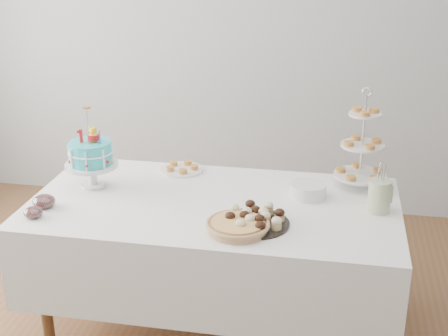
% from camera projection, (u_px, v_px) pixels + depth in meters
% --- Properties ---
extents(walls, '(5.04, 4.04, 2.70)m').
position_uv_depth(walls, '(199.00, 111.00, 2.77)').
color(walls, '#AAADB0').
rests_on(walls, floor).
extents(table, '(1.92, 1.02, 0.77)m').
position_uv_depth(table, '(214.00, 241.00, 3.34)').
color(table, white).
rests_on(table, floor).
extents(birthday_cake, '(0.29, 0.29, 0.45)m').
position_uv_depth(birthday_cake, '(92.00, 166.00, 3.41)').
color(birthday_cake, silver).
rests_on(birthday_cake, table).
extents(cupcake_tray, '(0.34, 0.34, 0.08)m').
position_uv_depth(cupcake_tray, '(255.00, 217.00, 3.00)').
color(cupcake_tray, black).
rests_on(cupcake_tray, table).
extents(pie, '(0.31, 0.31, 0.05)m').
position_uv_depth(pie, '(238.00, 225.00, 2.94)').
color(pie, tan).
rests_on(pie, table).
extents(tiered_stand, '(0.29, 0.29, 0.56)m').
position_uv_depth(tiered_stand, '(362.00, 146.00, 3.38)').
color(tiered_stand, silver).
rests_on(tiered_stand, table).
extents(plate_stack, '(0.19, 0.19, 0.07)m').
position_uv_depth(plate_stack, '(308.00, 190.00, 3.31)').
color(plate_stack, silver).
rests_on(plate_stack, table).
extents(pastry_plate, '(0.25, 0.25, 0.04)m').
position_uv_depth(pastry_plate, '(182.00, 168.00, 3.66)').
color(pastry_plate, silver).
rests_on(pastry_plate, table).
extents(jam_bowl_a, '(0.09, 0.09, 0.06)m').
position_uv_depth(jam_bowl_a, '(33.00, 213.00, 3.08)').
color(jam_bowl_a, silver).
rests_on(jam_bowl_a, table).
extents(jam_bowl_b, '(0.12, 0.12, 0.07)m').
position_uv_depth(jam_bowl_b, '(44.00, 202.00, 3.18)').
color(jam_bowl_b, silver).
rests_on(jam_bowl_b, table).
extents(utensil_pitcher, '(0.12, 0.11, 0.26)m').
position_uv_depth(utensil_pitcher, '(380.00, 195.00, 3.12)').
color(utensil_pitcher, beige).
rests_on(utensil_pitcher, table).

